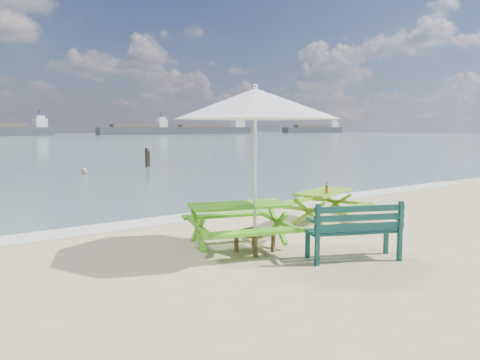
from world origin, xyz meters
TOP-DOWN VIEW (x-y plane):
  - foam_strip at (0.00, 4.60)m, footprint 22.00×0.90m
  - picnic_table_left at (-1.35, 1.60)m, footprint 2.14×2.25m
  - picnic_table_right at (1.32, 2.17)m, footprint 2.00×2.11m
  - park_bench at (-0.28, -0.00)m, footprint 1.54×1.05m
  - side_table at (-1.26, 1.27)m, footprint 0.63×0.63m
  - patio_umbrella at (-1.26, 1.27)m, footprint 3.15×3.15m
  - beer_bottle at (1.07, 1.85)m, footprint 0.06×0.06m
  - swimmer at (0.66, 16.17)m, footprint 0.63×0.46m
  - mooring_pilings at (4.79, 18.32)m, footprint 0.56×0.76m
  - cargo_ships at (54.12, 122.82)m, footprint 149.57×18.42m

SIDE VIEW (x-z plane):
  - swimmer at x=0.66m, z-range -1.28..0.29m
  - foam_strip at x=0.00m, z-range 0.00..0.01m
  - side_table at x=-1.26m, z-range 0.01..0.37m
  - park_bench at x=-0.28m, z-range -0.17..0.73m
  - picnic_table_right at x=1.32m, z-range -0.01..0.72m
  - mooring_pilings at x=4.79m, z-range -0.24..0.96m
  - picnic_table_left at x=-1.35m, z-range -0.02..0.77m
  - beer_bottle at x=1.07m, z-range 0.69..0.94m
  - cargo_ships at x=54.12m, z-range -1.02..3.38m
  - patio_umbrella at x=-1.26m, z-range 1.11..3.83m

